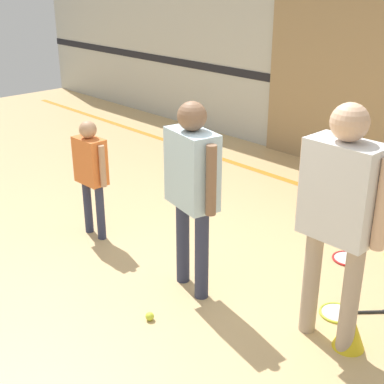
% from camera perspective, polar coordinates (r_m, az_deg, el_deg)
% --- Properties ---
extents(ground_plane, '(16.00, 16.00, 0.00)m').
position_cam_1_polar(ground_plane, '(4.51, 0.29, -10.48)').
color(ground_plane, tan).
extents(wall_panel, '(2.48, 0.05, 2.39)m').
position_cam_1_polar(wall_panel, '(7.14, 16.43, 11.51)').
color(wall_panel, '#9E7F56').
rests_on(wall_panel, ground_plane).
extents(floor_stripe, '(14.40, 0.10, 0.01)m').
position_cam_1_polar(floor_stripe, '(6.36, 17.37, -1.22)').
color(floor_stripe, orange).
rests_on(floor_stripe, ground_plane).
extents(person_instructor, '(0.59, 0.33, 1.58)m').
position_cam_1_polar(person_instructor, '(4.10, 0.00, 1.40)').
color(person_instructor, '#2D334C').
rests_on(person_instructor, ground_plane).
extents(person_student_left, '(0.45, 0.19, 1.17)m').
position_cam_1_polar(person_student_left, '(5.18, -10.75, 2.66)').
color(person_student_left, '#2D334C').
rests_on(person_student_left, ground_plane).
extents(person_student_right, '(0.66, 0.27, 1.73)m').
position_cam_1_polar(person_student_right, '(3.57, 15.54, -1.19)').
color(person_student_right, tan).
rests_on(person_student_right, ground_plane).
extents(racket_spare_on_floor, '(0.38, 0.53, 0.03)m').
position_cam_1_polar(racket_spare_on_floor, '(5.16, 16.30, -6.72)').
color(racket_spare_on_floor, red).
rests_on(racket_spare_on_floor, ground_plane).
extents(racket_second_spare, '(0.45, 0.49, 0.03)m').
position_cam_1_polar(racket_second_spare, '(4.39, 15.51, -12.31)').
color(racket_second_spare, '#C6D838').
rests_on(racket_second_spare, ground_plane).
extents(tennis_ball_near_instructor, '(0.07, 0.07, 0.07)m').
position_cam_1_polar(tennis_ball_near_instructor, '(4.17, -4.53, -13.08)').
color(tennis_ball_near_instructor, '#CCE038').
rests_on(tennis_ball_near_instructor, ground_plane).
extents(training_cone, '(0.23, 0.23, 0.29)m').
position_cam_1_polar(training_cone, '(3.99, 16.51, -13.91)').
color(training_cone, yellow).
rests_on(training_cone, ground_plane).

